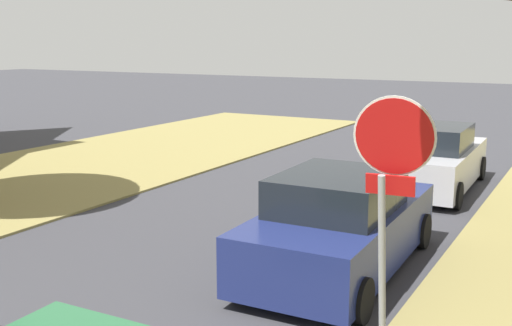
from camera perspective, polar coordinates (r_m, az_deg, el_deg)
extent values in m
cylinder|color=#9EA0A5|center=(6.34, 11.49, -10.75)|extent=(0.07, 0.37, 2.24)
cylinder|color=white|center=(6.15, 12.56, 2.40)|extent=(0.81, 0.20, 0.80)
cylinder|color=red|center=(6.15, 12.57, 2.40)|extent=(0.77, 0.20, 0.76)
cube|color=red|center=(6.18, 12.21, -1.98)|extent=(0.48, 0.10, 0.20)
cube|color=navy|center=(9.74, 7.82, -6.39)|extent=(1.92, 4.44, 0.85)
cube|color=black|center=(9.35, 7.47, -2.64)|extent=(1.65, 2.06, 0.56)
cylinder|color=black|center=(11.60, 6.56, -5.00)|extent=(0.21, 0.60, 0.60)
cylinder|color=black|center=(11.12, 14.99, -6.02)|extent=(0.21, 0.60, 0.60)
cylinder|color=black|center=(8.76, -1.48, -10.33)|extent=(0.21, 0.60, 0.60)
cylinder|color=black|center=(8.11, 9.55, -12.30)|extent=(0.21, 0.60, 0.60)
cube|color=#BCBCC1|center=(15.47, 15.89, -0.17)|extent=(1.92, 4.44, 0.85)
cube|color=black|center=(15.14, 15.86, 2.30)|extent=(1.65, 2.06, 0.56)
cylinder|color=black|center=(17.29, 14.19, 0.09)|extent=(0.21, 0.60, 0.60)
cylinder|color=black|center=(16.98, 19.89, -0.43)|extent=(0.21, 0.60, 0.60)
cylinder|color=black|center=(14.17, 10.97, -2.16)|extent=(0.21, 0.60, 0.60)
cylinder|color=black|center=(13.79, 17.90, -2.87)|extent=(0.21, 0.60, 0.60)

